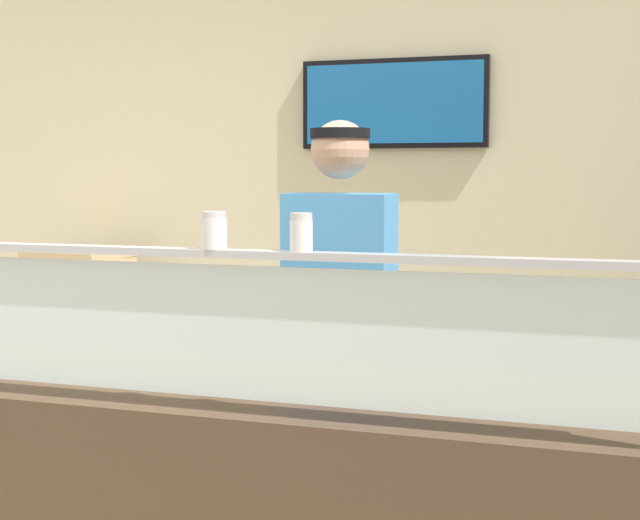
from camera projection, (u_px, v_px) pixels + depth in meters
The scene contains 9 objects.
shop_rear_unit at pixel (446, 215), 4.75m from camera, with size 6.63×0.13×2.70m.
sneeze_guard at pixel (260, 311), 2.35m from camera, with size 2.05×0.06×0.43m.
pizza_tray at pixel (254, 373), 2.80m from camera, with size 0.43×0.43×0.04m.
pizza_server at pixel (259, 368), 2.77m from camera, with size 0.07×0.28×0.01m, color #ADAFB7.
parmesan_shaker at pixel (214, 233), 2.37m from camera, with size 0.07×0.07×0.10m.
pepper_flake_shaker at pixel (301, 235), 2.30m from camera, with size 0.06×0.06×0.10m.
worker_figure at pixel (340, 330), 3.33m from camera, with size 0.41×0.50×1.76m.
prep_shelf at pixel (83, 383), 4.96m from camera, with size 0.70×0.55×0.90m, color #B7BABF.
pizza_box_stack at pixel (80, 275), 4.91m from camera, with size 0.48×0.46×0.27m.
Camera 1 is at (2.00, -2.10, 1.57)m, focal length 51.81 mm.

